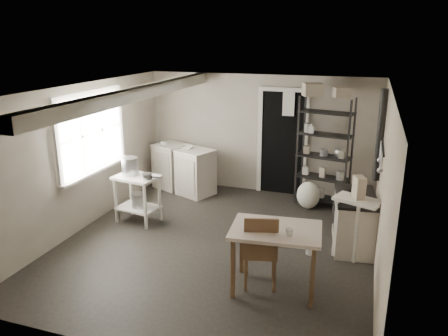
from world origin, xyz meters
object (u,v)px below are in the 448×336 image
(prep_table, at_px, (138,199))
(stockpot, at_px, (130,166))
(work_table, at_px, (275,261))
(flour_sack, at_px, (308,196))
(stove, at_px, (354,219))
(chair, at_px, (261,249))
(base_cabinets, at_px, (183,168))
(shelf_rack, at_px, (324,155))

(prep_table, bearing_deg, stockpot, 160.74)
(work_table, height_order, flour_sack, work_table)
(flour_sack, bearing_deg, stove, -56.90)
(chair, bearing_deg, stockpot, 139.14)
(base_cabinets, bearing_deg, stockpot, -76.42)
(stove, distance_m, chair, 1.79)
(shelf_rack, relative_size, stove, 1.96)
(stockpot, distance_m, chair, 2.88)
(prep_table, distance_m, stove, 3.45)
(prep_table, distance_m, chair, 2.70)
(base_cabinets, distance_m, stove, 3.64)
(stockpot, xyz_separation_m, flour_sack, (2.75, 1.44, -0.70))
(stockpot, xyz_separation_m, shelf_rack, (2.95, 1.70, 0.01))
(stockpot, distance_m, stove, 3.62)
(shelf_rack, relative_size, flour_sack, 4.02)
(base_cabinets, relative_size, chair, 1.40)
(work_table, distance_m, chair, 0.22)
(base_cabinets, relative_size, work_table, 1.29)
(prep_table, height_order, stove, stove)
(shelf_rack, bearing_deg, stove, -56.25)
(base_cabinets, height_order, chair, chair)
(prep_table, height_order, shelf_rack, shelf_rack)
(stockpot, bearing_deg, work_table, -25.97)
(prep_table, height_order, base_cabinets, base_cabinets)
(work_table, xyz_separation_m, flour_sack, (0.02, 2.77, -0.14))
(stove, height_order, flour_sack, stove)
(work_table, relative_size, chair, 1.09)
(shelf_rack, bearing_deg, stockpot, -138.54)
(prep_table, bearing_deg, stove, 3.45)
(chair, bearing_deg, shelf_rack, 68.22)
(prep_table, height_order, chair, chair)
(base_cabinets, xyz_separation_m, stove, (3.34, -1.44, -0.02))
(stove, bearing_deg, chair, -132.99)
(chair, xyz_separation_m, flour_sack, (0.21, 2.73, -0.24))
(stockpot, bearing_deg, chair, -26.94)
(stove, xyz_separation_m, chair, (-1.05, -1.45, 0.04))
(stockpot, bearing_deg, flour_sack, 27.72)
(prep_table, distance_m, base_cabinets, 1.65)
(stockpot, bearing_deg, shelf_rack, 30.02)
(shelf_rack, relative_size, work_table, 1.87)
(stockpot, distance_m, shelf_rack, 3.40)
(shelf_rack, bearing_deg, base_cabinets, -166.42)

